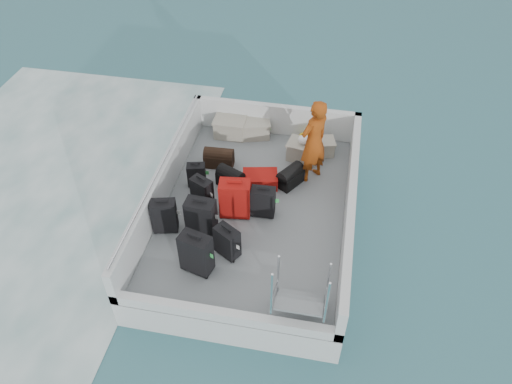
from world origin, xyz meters
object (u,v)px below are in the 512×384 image
Objects in this scene: crate_0 at (230,128)px; crate_1 at (255,129)px; suitcase_6 at (227,242)px; passenger at (314,141)px; suitcase_1 at (202,192)px; suitcase_0 at (164,216)px; suitcase_4 at (201,218)px; suitcase_5 at (235,199)px; suitcase_7 at (263,202)px; crate_3 at (321,148)px; suitcase_2 at (196,175)px; suitcase_8 at (260,179)px; crate_2 at (303,151)px; suitcase_3 at (196,254)px.

crate_0 is 1.08× the size of crate_1.
suitcase_6 is 0.33× the size of passenger.
suitcase_0 is at bearing -94.52° from suitcase_1.
suitcase_5 is at bearing 53.39° from suitcase_4.
suitcase_4 is at bearing -148.52° from suitcase_7.
crate_3 is (0.87, 1.99, -0.15)m from suitcase_7.
suitcase_2 reaches higher than suitcase_8.
suitcase_6 is 1.13× the size of crate_3.
crate_3 is at bearing -148.53° from passenger.
crate_2 is at bearing -26.96° from crate_1.
suitcase_2 is at bearing -147.56° from crate_3.
passenger is (1.24, 1.30, 0.50)m from suitcase_5.
crate_1 is at bearing 102.19° from suitcase_7.
suitcase_6 is (0.55, -0.39, -0.08)m from suitcase_4.
crate_3 is (2.02, 1.94, -0.14)m from suitcase_1.
crate_3 is (1.46, -0.34, -0.02)m from crate_1.
suitcase_2 is at bearing 121.22° from suitcase_3.
suitcase_2 is 1.87m from suitcase_6.
suitcase_3 is at bearing 10.06° from passenger.
suitcase_6 is at bearing -114.06° from suitcase_7.
passenger reaches higher than suitcase_4.
suitcase_1 is 0.81× the size of suitcase_4.
suitcase_6 is at bearing 161.79° from suitcase_8.
suitcase_5 is 1.86m from passenger.
passenger is at bearing -99.16° from crate_3.
crate_2 reaches higher than crate_1.
crate_3 is (2.00, -0.26, -0.04)m from crate_0.
suitcase_7 reaches higher than suitcase_1.
suitcase_6 is at bearing -28.62° from suitcase_1.
crate_3 is (1.84, 2.63, -0.22)m from suitcase_4.
crate_1 is (-0.18, 3.36, -0.11)m from suitcase_6.
suitcase_8 is (0.30, 0.87, -0.24)m from suitcase_5.
suitcase_1 is 1.02× the size of suitcase_6.
suitcase_6 is 1.85m from suitcase_8.
suitcase_8 is 1.59m from crate_1.
suitcase_1 is at bearing -75.96° from suitcase_2.
crate_2 reaches higher than suitcase_8.
crate_0 is at bearing 96.91° from suitcase_4.
suitcase_0 is 1.27m from suitcase_2.
suitcase_5 is at bearing -123.33° from crate_3.
suitcase_3 is 3.13m from passenger.
crate_3 is (2.27, 1.44, -0.10)m from suitcase_2.
suitcase_2 is 1.72m from crate_0.
suitcase_5 reaches higher than suitcase_1.
suitcase_5 reaches higher than crate_0.
crate_1 is at bearing 101.61° from suitcase_3.
suitcase_3 is at bearing 152.88° from suitcase_8.
suitcase_8 is (-0.20, 0.79, -0.17)m from suitcase_7.
suitcase_8 is at bearing 65.31° from suitcase_4.
suitcase_1 is 0.79× the size of suitcase_3.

